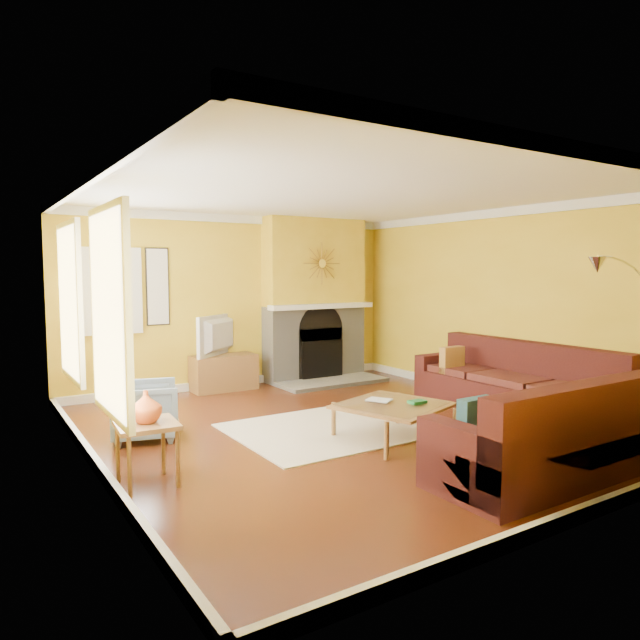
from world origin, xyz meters
TOP-DOWN VIEW (x-y plane):
  - floor at (0.00, 0.00)m, footprint 5.50×6.00m
  - ceiling at (0.00, 0.00)m, footprint 5.50×6.00m
  - wall_back at (0.00, 3.01)m, footprint 5.50×0.02m
  - wall_front at (0.00, -3.01)m, footprint 5.50×0.02m
  - wall_left at (-2.76, 0.00)m, footprint 0.02×6.00m
  - wall_right at (2.76, 0.00)m, footprint 0.02×6.00m
  - baseboard at (0.00, 0.00)m, footprint 5.50×6.00m
  - crown_molding at (0.00, 0.00)m, footprint 5.50×6.00m
  - window_left_near at (-2.72, 1.30)m, footprint 0.06×1.22m
  - window_left_far at (-2.72, -0.60)m, footprint 0.06×1.22m
  - window_back at (-1.90, 2.96)m, footprint 0.82×0.06m
  - wall_art at (-1.25, 2.97)m, footprint 0.34×0.04m
  - fireplace at (1.35, 2.80)m, footprint 1.80×0.40m
  - mantel at (1.35, 2.56)m, footprint 1.92×0.22m
  - hearth at (1.35, 2.25)m, footprint 1.80×0.70m
  - sunburst at (1.35, 2.57)m, footprint 0.70×0.04m
  - rug at (-0.05, 0.05)m, footprint 2.40×1.80m
  - sectional_sofa at (1.13, -0.93)m, footprint 3.24×3.55m
  - coffee_table at (0.19, -0.67)m, footprint 1.31×1.31m
  - media_console at (-0.33, 2.75)m, footprint 0.99×0.44m
  - tv at (-0.33, 2.75)m, footprint 0.93×0.77m
  - subwoofer at (-0.02, 2.71)m, footprint 0.27×0.27m
  - armchair at (-2.05, 0.82)m, footprint 0.85×0.84m
  - side_table at (-2.42, -0.54)m, footprint 0.54×0.54m
  - vase at (-2.42, -0.54)m, footprint 0.34×0.34m
  - book at (0.04, -0.56)m, footprint 0.29×0.32m
  - arc_lamp at (1.97, -2.23)m, footprint 1.26×0.36m

SIDE VIEW (x-z plane):
  - floor at x=0.00m, z-range -0.02..0.00m
  - rug at x=-0.05m, z-range 0.00..0.02m
  - hearth at x=1.35m, z-range 0.00..0.06m
  - baseboard at x=0.00m, z-range 0.00..0.12m
  - subwoofer at x=-0.02m, z-range 0.00..0.27m
  - coffee_table at x=0.19m, z-range 0.00..0.41m
  - media_console at x=-0.33m, z-range 0.00..0.54m
  - side_table at x=-2.42m, z-range 0.00..0.55m
  - armchair at x=-2.05m, z-range 0.00..0.63m
  - book at x=0.04m, z-range 0.41..0.43m
  - sectional_sofa at x=1.13m, z-range 0.00..0.90m
  - vase at x=-2.42m, z-range 0.55..0.82m
  - tv at x=-0.33m, z-range 0.54..1.16m
  - arc_lamp at x=1.97m, z-range 0.00..1.96m
  - mantel at x=1.35m, z-range 1.21..1.29m
  - wall_back at x=0.00m, z-range 0.00..2.70m
  - wall_front at x=0.00m, z-range 0.00..2.70m
  - wall_left at x=-2.76m, z-range 0.00..2.70m
  - wall_right at x=2.76m, z-range 0.00..2.70m
  - fireplace at x=1.35m, z-range 0.00..2.70m
  - window_left_near at x=-2.72m, z-range 0.64..2.36m
  - window_left_far at x=-2.72m, z-range 0.64..2.36m
  - window_back at x=-1.90m, z-range 0.94..2.16m
  - wall_art at x=-1.25m, z-range 1.03..2.17m
  - sunburst at x=1.35m, z-range 1.60..2.30m
  - crown_molding at x=0.00m, z-range 2.58..2.70m
  - ceiling at x=0.00m, z-range 2.70..2.72m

